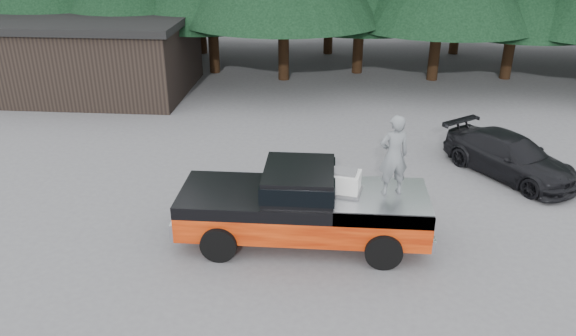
# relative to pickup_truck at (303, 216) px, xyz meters

# --- Properties ---
(ground) EXTENTS (120.00, 120.00, 0.00)m
(ground) POSITION_rel_pickup_truck_xyz_m (-0.70, -0.29, -0.67)
(ground) COLOR #525154
(ground) RESTS_ON ground
(pickup_truck) EXTENTS (6.00, 2.04, 1.33)m
(pickup_truck) POSITION_rel_pickup_truck_xyz_m (0.00, 0.00, 0.00)
(pickup_truck) COLOR #E74911
(pickup_truck) RESTS_ON ground
(truck_cab) EXTENTS (1.66, 1.90, 0.59)m
(truck_cab) POSITION_rel_pickup_truck_xyz_m (-0.10, 0.00, 0.96)
(truck_cab) COLOR black
(truck_cab) RESTS_ON pickup_truck
(air_compressor) EXTENTS (0.80, 0.71, 0.49)m
(air_compressor) POSITION_rel_pickup_truck_xyz_m (0.95, 0.04, 0.91)
(air_compressor) COLOR silver
(air_compressor) RESTS_ON pickup_truck
(man_on_bed) EXTENTS (0.80, 0.64, 1.91)m
(man_on_bed) POSITION_rel_pickup_truck_xyz_m (2.03, 0.09, 1.62)
(man_on_bed) COLOR slate
(man_on_bed) RESTS_ON pickup_truck
(parked_car) EXTENTS (3.93, 4.43, 1.23)m
(parked_car) POSITION_rel_pickup_truck_xyz_m (5.96, 4.19, -0.05)
(parked_car) COLOR black
(parked_car) RESTS_ON ground
(utility_building) EXTENTS (8.40, 6.40, 3.30)m
(utility_building) POSITION_rel_pickup_truck_xyz_m (-9.70, 11.71, 1.00)
(utility_building) COLOR black
(utility_building) RESTS_ON ground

